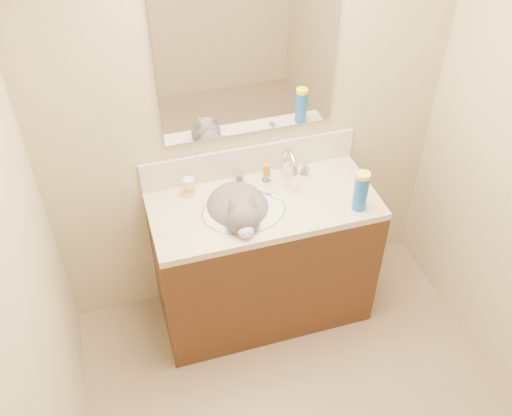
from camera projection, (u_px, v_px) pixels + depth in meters
room_shell at (355, 242)px, 1.87m from camera, size 2.24×2.54×2.52m
vanity_cabinet at (263, 262)px, 3.28m from camera, size 1.20×0.55×0.82m
counter_slab at (264, 206)px, 2.99m from camera, size 1.20×0.55×0.04m
basin at (244, 221)px, 2.98m from camera, size 0.45×0.36×0.14m
faucet at (289, 168)px, 3.06m from camera, size 0.28×0.20×0.21m
cat at (239, 212)px, 2.95m from camera, size 0.38×0.48×0.35m
backsplash at (250, 160)px, 3.11m from camera, size 1.20×0.02×0.18m
mirror at (249, 61)px, 2.72m from camera, size 0.90×0.02×0.80m
pill_bottle at (189, 187)px, 3.00m from camera, size 0.06×0.06×0.11m
pill_label at (189, 188)px, 3.00m from camera, size 0.06×0.06×0.04m
silver_jar at (240, 178)px, 3.09m from camera, size 0.06×0.06×0.06m
amber_bottle at (267, 172)px, 3.10m from camera, size 0.05×0.05×0.10m
toothbrush at (269, 194)px, 3.03m from camera, size 0.11×0.13×0.01m
toothbrush_head at (269, 194)px, 3.02m from camera, size 0.03×0.04×0.02m
spray_can at (361, 193)px, 2.89m from camera, size 0.09×0.09×0.20m
spray_cap at (363, 177)px, 2.82m from camera, size 0.09×0.09×0.04m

